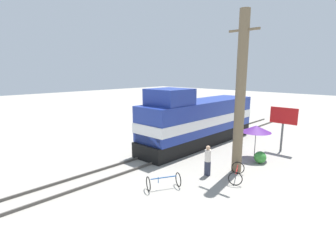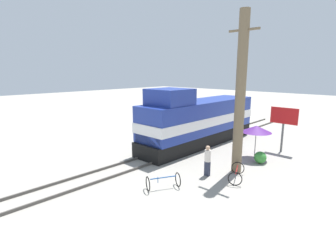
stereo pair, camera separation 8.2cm
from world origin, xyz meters
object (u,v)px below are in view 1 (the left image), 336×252
at_px(utility_pole, 240,94).
at_px(bicycle_spare, 164,181).
at_px(person_bystander, 208,159).
at_px(vendor_umbrella, 256,129).
at_px(bicycle, 237,173).
at_px(billboard_sign, 283,119).
at_px(locomotive, 197,121).

distance_m(utility_pole, bicycle_spare, 6.51).
relative_size(person_bystander, bicycle_spare, 0.98).
distance_m(vendor_umbrella, bicycle, 4.64).
bearing_deg(person_bystander, utility_pole, 63.60).
bearing_deg(billboard_sign, locomotive, -153.44).
relative_size(vendor_umbrella, billboard_sign, 0.69).
bearing_deg(vendor_umbrella, locomotive, -178.94).
height_order(billboard_sign, bicycle_spare, billboard_sign).
relative_size(billboard_sign, bicycle, 1.78).
height_order(vendor_umbrella, person_bystander, vendor_umbrella).
bearing_deg(bicycle, vendor_umbrella, -101.17).
distance_m(locomotive, billboard_sign, 6.39).
height_order(locomotive, utility_pole, utility_pole).
relative_size(utility_pole, billboard_sign, 2.78).
xyz_separation_m(vendor_umbrella, bicycle_spare, (-1.17, -7.83, -1.66)).
relative_size(vendor_umbrella, person_bystander, 1.27).
bearing_deg(utility_pole, vendor_umbrella, 96.15).
bearing_deg(bicycle_spare, person_bystander, 105.28).
distance_m(billboard_sign, bicycle, 7.29).
height_order(vendor_umbrella, bicycle, vendor_umbrella).
bearing_deg(person_bystander, bicycle_spare, -102.10).
relative_size(locomotive, vendor_umbrella, 5.33).
bearing_deg(bicycle, billboard_sign, -112.50).
bearing_deg(utility_pole, billboard_sign, 85.71).
relative_size(person_bystander, bicycle, 0.96).
distance_m(vendor_umbrella, bicycle_spare, 8.09).
xyz_separation_m(bicycle, bicycle_spare, (-2.14, -3.61, 0.00)).
height_order(bicycle, bicycle_spare, bicycle_spare).
xyz_separation_m(locomotive, bicycle, (5.88, -4.13, -1.58)).
bearing_deg(billboard_sign, bicycle_spare, -100.42).
distance_m(locomotive, bicycle_spare, 8.74).
height_order(person_bystander, bicycle, person_bystander).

